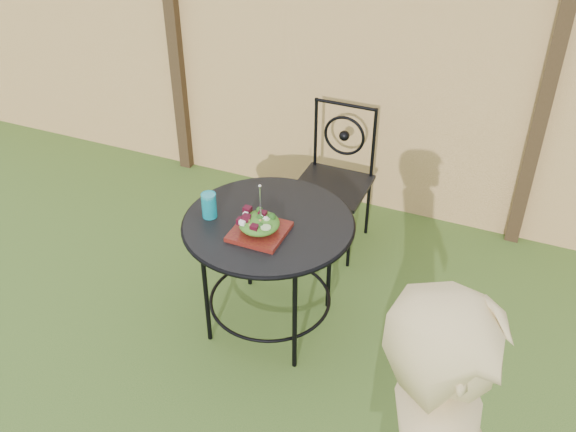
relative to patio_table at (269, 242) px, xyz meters
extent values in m
plane|color=#224215|center=(-0.09, -0.74, -0.59)|extent=(60.00, 60.00, 0.00)
cube|color=#EEB875|center=(-0.09, 1.46, 0.31)|extent=(8.00, 0.05, 1.80)
cube|color=black|center=(-1.39, 1.41, 0.36)|extent=(0.09, 0.09, 1.90)
cube|color=black|center=(1.21, 1.41, 0.36)|extent=(0.09, 0.09, 1.90)
cylinder|color=black|center=(0.00, 0.00, 0.13)|extent=(0.90, 0.90, 0.02)
torus|color=black|center=(0.00, 0.00, 0.12)|extent=(0.92, 0.92, 0.02)
torus|color=black|center=(0.00, 0.00, -0.41)|extent=(0.70, 0.70, 0.02)
cylinder|color=black|center=(0.26, 0.26, -0.23)|extent=(0.03, 0.03, 0.71)
cylinder|color=black|center=(-0.26, 0.26, -0.23)|extent=(0.03, 0.03, 0.71)
cylinder|color=black|center=(-0.26, -0.26, -0.23)|extent=(0.03, 0.03, 0.71)
cylinder|color=black|center=(0.26, -0.26, -0.23)|extent=(0.03, 0.03, 0.71)
cube|color=black|center=(0.05, 0.87, -0.14)|extent=(0.46, 0.46, 0.03)
cylinder|color=black|center=(0.05, 1.08, 0.35)|extent=(0.42, 0.02, 0.02)
torus|color=black|center=(0.05, 1.08, 0.13)|extent=(0.28, 0.02, 0.28)
cylinder|color=black|center=(-0.15, 0.67, -0.37)|extent=(0.02, 0.02, 0.44)
cylinder|color=black|center=(0.25, 0.67, -0.37)|extent=(0.02, 0.02, 0.44)
cylinder|color=black|center=(-0.15, 1.07, -0.37)|extent=(0.02, 0.02, 0.44)
cylinder|color=black|center=(0.25, 1.07, -0.37)|extent=(0.02, 0.02, 0.44)
cylinder|color=black|center=(-0.15, 1.08, 0.11)|extent=(0.02, 0.02, 0.50)
cylinder|color=black|center=(0.25, 1.08, 0.11)|extent=(0.02, 0.02, 0.50)
cube|color=#470A10|center=(0.00, -0.12, 0.15)|extent=(0.27, 0.27, 0.02)
ellipsoid|color=#235614|center=(0.00, -0.12, 0.20)|extent=(0.21, 0.21, 0.08)
cylinder|color=silver|center=(0.01, -0.12, 0.33)|extent=(0.01, 0.01, 0.18)
cylinder|color=#0D8E9E|center=(-0.31, -0.08, 0.21)|extent=(0.08, 0.08, 0.14)
camera|label=1|loc=(1.18, -2.50, 2.08)|focal=40.00mm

